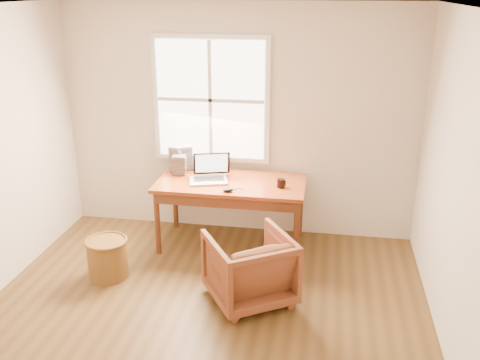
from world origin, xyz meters
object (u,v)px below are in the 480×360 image
object	(u,v)px
coffee_mug	(281,183)
armchair	(250,268)
wicker_stool	(108,259)
laptop	(208,168)
cd_stack_a	(186,158)
desk	(231,183)

from	to	relation	value
coffee_mug	armchair	bearing A→B (deg)	-87.36
armchair	wicker_stool	distance (m)	1.47
laptop	cd_stack_a	world-z (taller)	laptop
laptop	cd_stack_a	bearing A→B (deg)	116.71
armchair	cd_stack_a	xyz separation A→B (m)	(-0.95, 1.41, 0.56)
laptop	coffee_mug	distance (m)	0.79
coffee_mug	cd_stack_a	bearing A→B (deg)	172.73
desk	armchair	size ratio (longest dim) A/B	2.22
cd_stack_a	wicker_stool	bearing A→B (deg)	-112.18
cd_stack_a	desk	bearing A→B (deg)	-29.36
desk	wicker_stool	distance (m)	1.50
armchair	cd_stack_a	world-z (taller)	cd_stack_a
laptop	coffee_mug	world-z (taller)	laptop
coffee_mug	desk	bearing A→B (deg)	-175.70
armchair	coffee_mug	bearing A→B (deg)	-132.29
wicker_stool	laptop	distance (m)	1.40
laptop	coffee_mug	size ratio (longest dim) A/B	4.90
wicker_stool	laptop	bearing A→B (deg)	45.30
armchair	wicker_stool	size ratio (longest dim) A/B	1.85
laptop	coffee_mug	bearing A→B (deg)	-18.95
armchair	laptop	world-z (taller)	laptop
laptop	cd_stack_a	distance (m)	0.51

